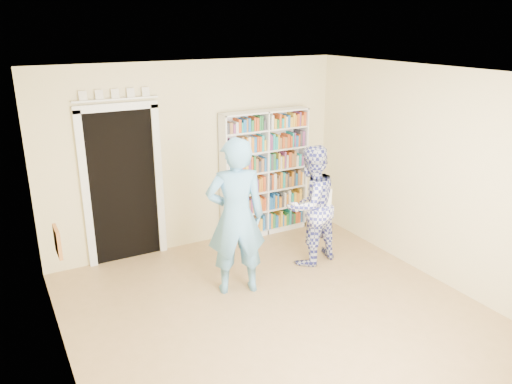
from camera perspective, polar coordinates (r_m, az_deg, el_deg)
floor at (r=5.77m, az=3.56°, el=-14.67°), size 5.00×5.00×0.00m
ceiling at (r=4.84m, az=4.21°, el=13.05°), size 5.00×5.00×0.00m
wall_back at (r=7.28m, az=-6.77°, el=4.11°), size 4.50×0.00×4.50m
wall_left at (r=4.46m, az=-21.55°, el=-6.88°), size 0.00×5.00×5.00m
wall_right at (r=6.59m, az=20.61°, el=1.43°), size 0.00×5.00×5.00m
bookshelf at (r=7.68m, az=0.97°, el=2.19°), size 1.42×0.27×1.95m
doorway at (r=6.99m, az=-15.02°, el=1.50°), size 1.10×0.08×2.43m
wall_art at (r=4.62m, az=-21.74°, el=-5.30°), size 0.03×0.25×0.25m
man_blue at (r=5.97m, az=-2.31°, el=-2.88°), size 0.82×0.65×1.96m
man_plaid at (r=6.80m, az=6.25°, el=-1.53°), size 0.92×0.78×1.66m
paper_sheet at (r=6.67m, az=8.06°, el=-0.94°), size 0.20×0.05×0.28m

